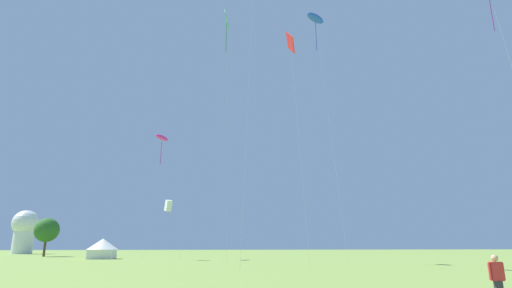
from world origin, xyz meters
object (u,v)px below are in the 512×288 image
Objects in this scene: kite_white_box at (168,206)px; tree_distant_left at (47,230)px; kite_blue_parafoil at (315,19)px; person_spectator at (498,283)px; observatory_dome at (25,229)px; kite_magenta_parafoil at (162,138)px; festival_tent_right at (103,248)px; kite_red_diamond at (291,44)px; kite_green_diamond at (227,22)px.

kite_white_box reaches higher than tree_distant_left.
kite_blue_parafoil is 45.88m from person_spectator.
observatory_dome is at bearing 117.62° from tree_distant_left.
kite_white_box is 50.64m from person_spectator.
kite_magenta_parafoil is 32.36m from tree_distant_left.
observatory_dome is at bearing 117.79° from person_spectator.
kite_blue_parafoil reaches higher than tree_distant_left.
kite_blue_parafoil reaches higher than kite_white_box.
kite_magenta_parafoil is 4.17× the size of festival_tent_right.
kite_white_box is at bearing -34.09° from festival_tent_right.
kite_white_box is 30.09m from kite_red_diamond.
kite_white_box is at bearing -52.66° from observatory_dome.
person_spectator is 0.24× the size of tree_distant_left.
kite_red_diamond is 17.22m from kite_green_diamond.
observatory_dome reaches higher than person_spectator.
observatory_dome reaches higher than tree_distant_left.
kite_blue_parafoil is at bearing 80.89° from person_spectator.
kite_white_box is at bearing 105.70° from person_spectator.
festival_tent_right is (-23.88, 28.31, -22.12)m from kite_red_diamond.
festival_tent_right is at bearing 138.29° from kite_green_diamond.
kite_blue_parafoil is 1.63× the size of kite_magenta_parafoil.
observatory_dome is (-52.09, 71.75, -17.82)m from kite_red_diamond.
kite_red_diamond reaches higher than festival_tent_right.
festival_tent_right is (-17.60, 15.68, -32.00)m from kite_green_diamond.
kite_green_diamond reaches higher than kite_blue_parafoil.
person_spectator is (-0.13, -26.87, -22.98)m from kite_red_diamond.
kite_blue_parafoil is 2.98× the size of observatory_dome.
kite_red_diamond is 30.17m from kite_magenta_parafoil.
kite_green_diamond is 1.81× the size of kite_magenta_parafoil.
kite_red_diamond is at bearing -49.56° from tree_distant_left.
kite_blue_parafoil is at bearing 51.84° from kite_red_diamond.
kite_green_diamond is 20.69× the size of person_spectator.
kite_blue_parafoil is at bearing -48.61° from observatory_dome.
kite_magenta_parafoil is 1.83× the size of observatory_dome.
kite_blue_parafoil is (18.95, -14.74, 23.92)m from kite_white_box.
kite_white_box is 12.26m from kite_magenta_parafoil.
observatory_dome is (-28.22, 43.44, 4.30)m from festival_tent_right.
observatory_dome is 1.50× the size of tree_distant_left.
festival_tent_right is (-23.75, 55.18, 0.86)m from person_spectator.
observatory_dome is 31.08m from tree_distant_left.
observatory_dome is at bearing 128.24° from kite_magenta_parafoil.
kite_red_diamond is at bearing -49.86° from festival_tent_right.
kite_green_diamond reaches higher than kite_red_diamond.
kite_green_diamond is 3.31× the size of observatory_dome.
person_spectator is (-5.38, -33.55, -30.82)m from kite_blue_parafoil.
festival_tent_right is (-8.30, 2.89, -17.48)m from kite_magenta_parafoil.
kite_magenta_parafoil is (-15.58, 25.42, -4.64)m from kite_red_diamond.
observatory_dome is at bearing 127.77° from kite_green_diamond.
kite_green_diamond is at bearing -45.17° from tree_distant_left.
observatory_dome is (-36.52, 46.33, -13.18)m from kite_magenta_parafoil.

